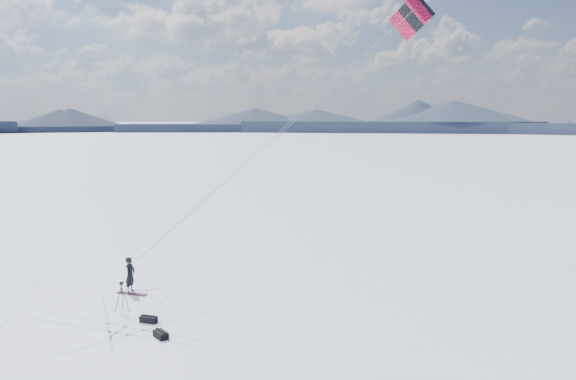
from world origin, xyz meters
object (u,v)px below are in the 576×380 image
at_px(snowboard, 132,294).
at_px(gear_bag_a, 148,319).
at_px(gear_bag_b, 161,334).
at_px(snowkiter, 131,292).
at_px(tripod, 122,292).

bearing_deg(snowboard, gear_bag_a, -46.72).
bearing_deg(gear_bag_b, gear_bag_a, 169.20).
distance_m(snowboard, gear_bag_a, 4.36).
bearing_deg(gear_bag_b, snowkiter, 166.82).
bearing_deg(snowboard, tripod, -66.33).
xyz_separation_m(snowkiter, snowboard, (0.27, -0.27, 0.02)).
bearing_deg(tripod, gear_bag_b, -35.76).
relative_size(snowboard, gear_bag_a, 2.22).
height_order(snowkiter, gear_bag_b, snowkiter).
bearing_deg(snowkiter, gear_bag_b, -141.35).
bearing_deg(snowboard, snowkiter, 133.62).
relative_size(tripod, gear_bag_a, 1.81).
xyz_separation_m(snowkiter, gear_bag_a, (3.32, -3.38, 0.15)).
height_order(snowkiter, tripod, tripod).
distance_m(tripod, gear_bag_a, 2.35).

